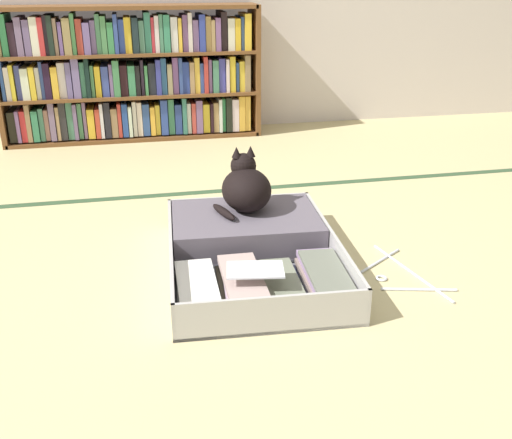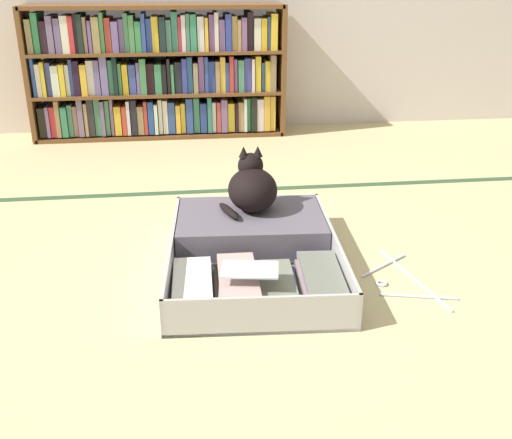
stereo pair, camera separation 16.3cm
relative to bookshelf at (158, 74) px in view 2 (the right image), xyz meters
name	(u,v)px [view 2 (the right image)]	position (x,y,z in m)	size (l,w,h in m)	color
ground_plane	(227,303)	(0.26, -2.24, -0.40)	(10.00, 10.00, 0.00)	#C6B782
tatami_border	(210,191)	(0.26, -1.15, -0.40)	(4.80, 0.05, 0.00)	#324E31
bookshelf	(158,74)	(0.00, 0.00, 0.00)	(1.63, 0.29, 0.83)	brown
open_suitcase	(253,248)	(0.39, -1.94, -0.35)	(0.66, 0.90, 0.13)	#B2B0AD
black_cat	(252,187)	(0.41, -1.73, -0.18)	(0.25, 0.25, 0.25)	black
clothes_hanger	(403,280)	(0.90, -2.16, -0.40)	(0.28, 0.47, 0.01)	silver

